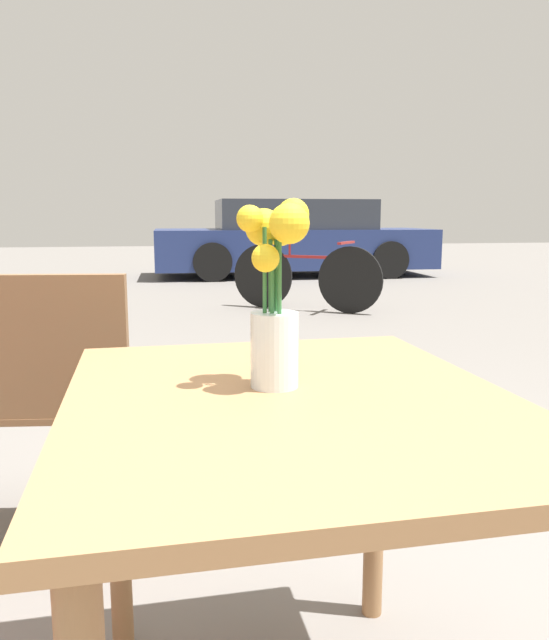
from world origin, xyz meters
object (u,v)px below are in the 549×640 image
Objects in this scene: flower_vase at (275,295)px; parked_car at (294,240)px; bicycle at (305,276)px; table_front at (290,454)px.

flower_vase is 0.07× the size of parked_car.
bicycle is 0.30× the size of parked_car.
flower_vase is 5.59m from bicycle.
table_front is at bearing -74.91° from flower_vase.
parked_car is (0.72, 3.84, 0.24)m from bicycle.
bicycle is (1.36, 5.39, -0.51)m from flower_vase.
parked_car reaches higher than flower_vase.
bicycle reaches higher than table_front.
bicycle is 3.91m from parked_car.
flower_vase is at bearing -102.75° from parked_car.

